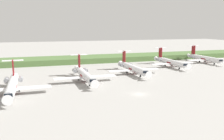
# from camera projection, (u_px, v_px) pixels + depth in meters

# --- Properties ---
(ground_plane) EXTENTS (500.00, 500.00, 0.00)m
(ground_plane) POSITION_uv_depth(u_px,v_px,m) (109.00, 76.00, 101.74)
(ground_plane) COLOR #9E9B96
(grass_berm) EXTENTS (320.00, 20.00, 2.94)m
(grass_berm) POSITION_uv_depth(u_px,v_px,m) (86.00, 59.00, 142.18)
(grass_berm) COLOR #4C6B38
(grass_berm) RESTS_ON ground
(regional_jet_second) EXTENTS (22.81, 31.00, 9.00)m
(regional_jet_second) POSITION_uv_depth(u_px,v_px,m) (12.00, 86.00, 73.86)
(regional_jet_second) COLOR white
(regional_jet_second) RESTS_ON ground
(regional_jet_third) EXTENTS (22.81, 31.00, 9.00)m
(regional_jet_third) POSITION_uv_depth(u_px,v_px,m) (85.00, 75.00, 90.81)
(regional_jet_third) COLOR white
(regional_jet_third) RESTS_ON ground
(regional_jet_fourth) EXTENTS (22.81, 31.00, 9.00)m
(regional_jet_fourth) POSITION_uv_depth(u_px,v_px,m) (133.00, 68.00, 105.64)
(regional_jet_fourth) COLOR white
(regional_jet_fourth) RESTS_ON ground
(regional_jet_fifth) EXTENTS (22.81, 31.00, 9.00)m
(regional_jet_fifth) POSITION_uv_depth(u_px,v_px,m) (170.00, 62.00, 124.00)
(regional_jet_fifth) COLOR white
(regional_jet_fifth) RESTS_ON ground
(regional_jet_sixth) EXTENTS (22.81, 31.00, 9.00)m
(regional_jet_sixth) POSITION_uv_depth(u_px,v_px,m) (205.00, 58.00, 138.13)
(regional_jet_sixth) COLOR white
(regional_jet_sixth) RESTS_ON ground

